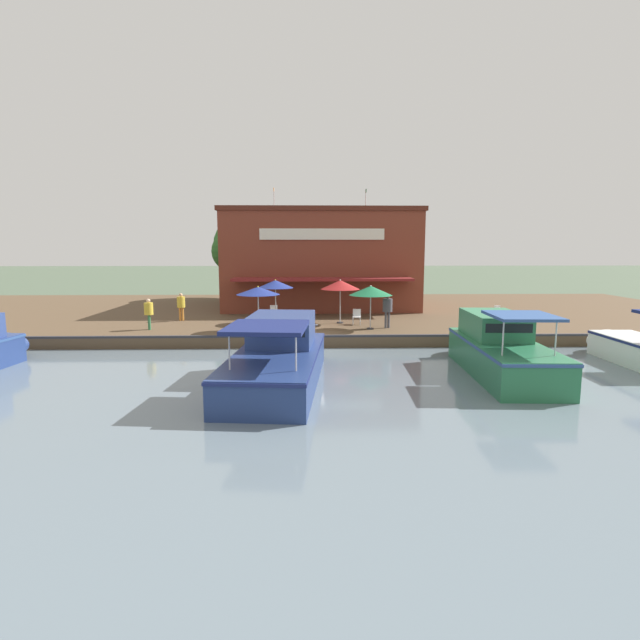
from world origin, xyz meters
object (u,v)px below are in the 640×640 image
at_px(patio_umbrella_mid_patio_right, 258,291).
at_px(cafe_chair_under_first_umbrella, 274,312).
at_px(mooring_post, 502,326).
at_px(motorboat_distant_upstream, 496,348).
at_px(patio_umbrella_back_row, 340,285).
at_px(person_near_entrance, 149,310).
at_px(patio_umbrella_by_entrance, 275,284).
at_px(person_at_quay_edge, 387,307).
at_px(waterfront_restaurant, 320,259).
at_px(person_mid_patio, 181,304).
at_px(cafe_chair_mid_patio, 498,312).
at_px(tree_downstream_bank, 240,247).
at_px(cafe_chair_facing_river, 357,316).
at_px(motorboat_outer_channel, 281,356).
at_px(motorboat_far_downstream, 636,348).
at_px(patio_umbrella_far_corner, 371,291).

relative_size(patio_umbrella_mid_patio_right, cafe_chair_under_first_umbrella, 2.75).
height_order(cafe_chair_under_first_umbrella, mooring_post, mooring_post).
bearing_deg(motorboat_distant_upstream, patio_umbrella_back_row, -148.54).
bearing_deg(person_near_entrance, patio_umbrella_by_entrance, 108.12).
bearing_deg(person_at_quay_edge, waterfront_restaurant, -162.57).
bearing_deg(person_mid_patio, mooring_post, 72.26).
relative_size(waterfront_restaurant, cafe_chair_mid_patio, 15.86).
relative_size(patio_umbrella_by_entrance, tree_downstream_bank, 0.37).
xyz_separation_m(cafe_chair_facing_river, mooring_post, (3.70, 6.77, 0.00)).
distance_m(patio_umbrella_by_entrance, patio_umbrella_back_row, 3.66).
xyz_separation_m(person_mid_patio, motorboat_distant_upstream, (10.26, 14.78, -0.65)).
bearing_deg(motorboat_outer_channel, person_mid_patio, -150.24).
distance_m(patio_umbrella_back_row, tree_downstream_bank, 15.86).
bearing_deg(cafe_chair_under_first_umbrella, patio_umbrella_back_row, 67.99).
height_order(patio_umbrella_mid_patio_right, cafe_chair_facing_river, patio_umbrella_mid_patio_right).
bearing_deg(cafe_chair_mid_patio, motorboat_far_downstream, 15.18).
bearing_deg(waterfront_restaurant, mooring_post, 33.51).
bearing_deg(person_at_quay_edge, cafe_chair_under_first_umbrella, -118.03).
relative_size(cafe_chair_under_first_umbrella, person_at_quay_edge, 0.47).
relative_size(waterfront_restaurant, patio_umbrella_back_row, 5.41).
bearing_deg(patio_umbrella_far_corner, person_at_quay_edge, 110.87).
bearing_deg(person_at_quay_edge, motorboat_distant_upstream, 23.26).
distance_m(patio_umbrella_back_row, motorboat_far_downstream, 14.44).
xyz_separation_m(cafe_chair_under_first_umbrella, mooring_post, (5.75, 11.53, 0.00)).
bearing_deg(waterfront_restaurant, patio_umbrella_back_row, 5.87).
distance_m(waterfront_restaurant, person_mid_patio, 11.51).
xyz_separation_m(patio_umbrella_by_entrance, motorboat_outer_channel, (10.10, 0.78, -1.91)).
bearing_deg(waterfront_restaurant, person_near_entrance, -40.82).
bearing_deg(patio_umbrella_far_corner, mooring_post, 71.80).
bearing_deg(person_near_entrance, patio_umbrella_far_corner, 89.12).
bearing_deg(waterfront_restaurant, patio_umbrella_by_entrance, -17.81).
xyz_separation_m(cafe_chair_mid_patio, cafe_chair_facing_river, (1.52, -8.60, 0.00)).
height_order(person_mid_patio, motorboat_distant_upstream, motorboat_distant_upstream).
bearing_deg(person_mid_patio, tree_downstream_bank, 171.74).
bearing_deg(patio_umbrella_mid_patio_right, patio_umbrella_far_corner, 95.80).
bearing_deg(tree_downstream_bank, mooring_post, 39.93).
bearing_deg(motorboat_outer_channel, person_at_quay_edge, 147.08).
distance_m(patio_umbrella_far_corner, motorboat_outer_channel, 9.08).
xyz_separation_m(motorboat_distant_upstream, tree_downstream_bank, (-22.88, -12.95, 3.95)).
bearing_deg(cafe_chair_under_first_umbrella, patio_umbrella_far_corner, 55.14).
bearing_deg(person_mid_patio, cafe_chair_facing_river, 80.39).
xyz_separation_m(waterfront_restaurant, motorboat_far_downstream, (16.63, 12.82, -3.36)).
bearing_deg(patio_umbrella_back_row, patio_umbrella_far_corner, 34.14).
xyz_separation_m(person_near_entrance, motorboat_outer_channel, (7.97, 7.28, -0.71)).
bearing_deg(patio_umbrella_mid_patio_right, person_at_quay_edge, 98.03).
bearing_deg(person_mid_patio, patio_umbrella_mid_patio_right, 51.03).
height_order(patio_umbrella_back_row, mooring_post, patio_umbrella_back_row).
xyz_separation_m(cafe_chair_mid_patio, person_mid_patio, (-0.20, -18.76, 0.53)).
xyz_separation_m(patio_umbrella_by_entrance, cafe_chair_under_first_umbrella, (-1.40, -0.21, -1.74)).
xyz_separation_m(person_mid_patio, motorboat_outer_channel, (11.17, 6.39, -0.70)).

